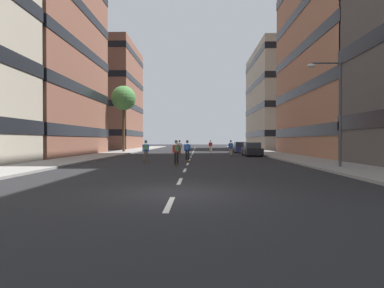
% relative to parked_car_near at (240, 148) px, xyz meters
% --- Properties ---
extents(ground_plane, '(181.94, 181.94, 0.00)m').
position_rel_parked_car_near_xyz_m(ground_plane, '(-6.79, -4.75, -0.70)').
color(ground_plane, black).
extents(sidewalk_left, '(3.98, 83.39, 0.14)m').
position_rel_parked_car_near_xyz_m(sidewalk_left, '(-16.78, -0.96, -0.63)').
color(sidewalk_left, gray).
rests_on(sidewalk_left, ground_plane).
extents(sidewalk_right, '(3.98, 83.39, 0.14)m').
position_rel_parked_car_near_xyz_m(sidewalk_right, '(3.19, -0.96, -0.63)').
color(sidewalk_right, gray).
rests_on(sidewalk_right, ground_plane).
extents(lane_markings, '(0.16, 72.20, 0.01)m').
position_rel_parked_car_near_xyz_m(lane_markings, '(-6.79, -2.07, -0.70)').
color(lane_markings, silver).
rests_on(lane_markings, ground_plane).
extents(building_left_far, '(14.15, 17.31, 20.85)m').
position_rel_parked_car_near_xyz_m(building_left_far, '(-25.78, 19.13, 9.82)').
color(building_left_far, brown).
rests_on(building_left_far, ground_plane).
extents(building_right_far, '(14.15, 21.72, 19.74)m').
position_rel_parked_car_near_xyz_m(building_right_far, '(12.19, 19.13, 9.26)').
color(building_right_far, '#B2A893').
rests_on(building_right_far, ground_plane).
extents(parked_car_near, '(1.82, 4.40, 1.52)m').
position_rel_parked_car_near_xyz_m(parked_car_near, '(0.00, 0.00, 0.00)').
color(parked_car_near, navy).
rests_on(parked_car_near, ground_plane).
extents(parked_car_mid, '(1.82, 4.40, 1.52)m').
position_rel_parked_car_near_xyz_m(parked_car_mid, '(0.00, -9.89, 0.00)').
color(parked_car_mid, black).
rests_on(parked_car_mid, ground_plane).
extents(street_tree_near, '(3.51, 3.51, 9.44)m').
position_rel_parked_car_near_xyz_m(street_tree_near, '(-16.78, 0.11, 7.04)').
color(street_tree_near, '#4C3823').
rests_on(street_tree_near, sidewalk_left).
extents(streetlamp_right, '(2.13, 0.30, 6.50)m').
position_rel_parked_car_near_xyz_m(streetlamp_right, '(2.42, -25.87, 3.44)').
color(streetlamp_right, '#3F3F44').
rests_on(streetlamp_right, sidewalk_right).
extents(skater_0, '(0.57, 0.92, 1.78)m').
position_rel_parked_car_near_xyz_m(skater_0, '(-7.58, -23.01, 0.32)').
color(skater_0, brown).
rests_on(skater_0, ground_plane).
extents(skater_1, '(0.53, 0.90, 1.78)m').
position_rel_parked_car_near_xyz_m(skater_1, '(-6.93, -19.01, 0.32)').
color(skater_1, brown).
rests_on(skater_1, ground_plane).
extents(skater_2, '(0.56, 0.92, 1.78)m').
position_rel_parked_car_near_xyz_m(skater_2, '(-2.27, -9.01, 0.32)').
color(skater_2, brown).
rests_on(skater_2, ground_plane).
extents(skater_3, '(0.53, 0.90, 1.78)m').
position_rel_parked_car_near_xyz_m(skater_3, '(-8.14, -9.54, 0.32)').
color(skater_3, brown).
rests_on(skater_3, ground_plane).
extents(skater_4, '(0.56, 0.92, 1.78)m').
position_rel_parked_car_near_xyz_m(skater_4, '(-10.25, -20.05, 0.32)').
color(skater_4, brown).
rests_on(skater_4, ground_plane).
extents(skater_5, '(0.56, 0.92, 1.78)m').
position_rel_parked_car_near_xyz_m(skater_5, '(-4.22, 1.21, 0.29)').
color(skater_5, brown).
rests_on(skater_5, ground_plane).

